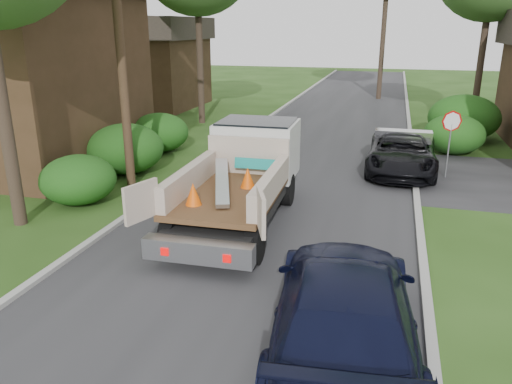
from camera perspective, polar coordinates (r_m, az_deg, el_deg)
The scene contains 15 objects.
ground at distance 11.67m, azimuth -1.87°, elevation -8.70°, with size 120.00×120.00×0.00m, color #224112.
road at distance 20.85m, azimuth 6.23°, elevation 3.53°, with size 8.00×90.00×0.02m, color #28282B.
curb_left at distance 21.82m, azimuth -4.48°, elevation 4.40°, with size 0.20×90.00×0.12m, color #9E9E99.
curb_right at distance 20.62m, azimuth 17.55°, elevation 2.76°, with size 0.20×90.00×0.12m, color #9E9E99.
stop_sign at distance 19.36m, azimuth 21.38°, elevation 6.61°, with size 0.71×0.32×2.48m.
utility_pole at distance 17.19m, azimuth -15.37°, elevation 17.31°, with size 2.42×1.25×10.00m.
house_left_far at distance 36.05m, azimuth -12.58°, elevation 14.37°, with size 7.56×7.56×6.00m.
hedge_left_a at distance 16.56m, azimuth -19.66°, elevation 1.34°, with size 2.34×2.34×1.53m, color #0F4411.
hedge_left_b at distance 19.52m, azimuth -14.70°, elevation 4.82°, with size 2.86×2.86×1.87m, color #0F4411.
hedge_left_c at distance 22.69m, azimuth -11.01°, elevation 6.71°, with size 2.60×2.60×1.70m, color #0F4411.
hedge_right_a at distance 23.51m, azimuth 21.70°, elevation 6.14°, with size 2.60×2.60×1.70m, color #0F4411.
hedge_right_b at distance 26.48m, azimuth 22.67°, elevation 7.84°, with size 3.38×3.38×2.21m, color #0F4411.
flatbed_truck at distance 14.63m, azimuth -1.06°, elevation 2.84°, with size 3.17×6.83×2.56m.
black_pickup at distance 19.88m, azimuth 16.34°, elevation 4.37°, with size 2.48×5.38×1.50m, color black.
navy_suv at distance 8.68m, azimuth 10.03°, elevation -12.93°, with size 2.37×5.82×1.69m, color black.
Camera 1 is at (3.10, -9.92, 5.32)m, focal length 35.00 mm.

